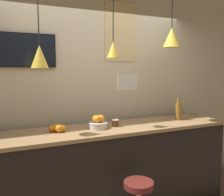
{
  "coord_description": "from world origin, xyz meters",
  "views": [
    {
      "loc": [
        -1.22,
        -2.04,
        1.76
      ],
      "look_at": [
        0.0,
        0.62,
        1.42
      ],
      "focal_mm": 40.0,
      "sensor_mm": 36.0,
      "label": 1
    }
  ],
  "objects_px": {
    "fruit_bowl": "(98,122)",
    "mounted_tv": "(22,50)",
    "juice_bottle": "(178,111)",
    "spread_jar": "(115,123)"
  },
  "relations": [
    {
      "from": "juice_bottle",
      "to": "spread_jar",
      "type": "height_order",
      "value": "juice_bottle"
    },
    {
      "from": "fruit_bowl",
      "to": "spread_jar",
      "type": "distance_m",
      "value": 0.22
    },
    {
      "from": "spread_jar",
      "to": "mounted_tv",
      "type": "relative_size",
      "value": 0.11
    },
    {
      "from": "juice_bottle",
      "to": "spread_jar",
      "type": "bearing_deg",
      "value": -180.0
    },
    {
      "from": "fruit_bowl",
      "to": "juice_bottle",
      "type": "relative_size",
      "value": 0.76
    },
    {
      "from": "fruit_bowl",
      "to": "spread_jar",
      "type": "height_order",
      "value": "fruit_bowl"
    },
    {
      "from": "fruit_bowl",
      "to": "mounted_tv",
      "type": "relative_size",
      "value": 0.3
    },
    {
      "from": "fruit_bowl",
      "to": "mounted_tv",
      "type": "distance_m",
      "value": 1.2
    },
    {
      "from": "juice_bottle",
      "to": "spread_jar",
      "type": "relative_size",
      "value": 3.38
    },
    {
      "from": "juice_bottle",
      "to": "spread_jar",
      "type": "xyz_separation_m",
      "value": [
        -0.95,
        -0.0,
        -0.08
      ]
    }
  ]
}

